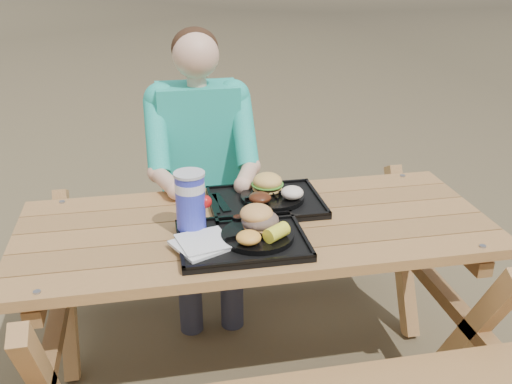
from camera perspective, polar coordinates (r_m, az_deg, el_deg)
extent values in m
plane|color=#999999|center=(2.61, 0.00, -17.97)|extent=(60.00, 60.00, 0.00)
cube|color=black|center=(2.03, -1.41, -4.94)|extent=(0.45, 0.35, 0.02)
cube|color=black|center=(2.32, 0.97, -1.11)|extent=(0.45, 0.35, 0.02)
cylinder|color=black|center=(2.03, 0.15, -4.37)|extent=(0.26, 0.26, 0.02)
cylinder|color=black|center=(2.33, 1.65, -0.51)|extent=(0.26, 0.26, 0.02)
cube|color=silver|center=(1.99, -5.49, -5.18)|extent=(0.23, 0.23, 0.02)
cylinder|color=#1923BB|center=(2.06, -6.56, -1.09)|extent=(0.11, 0.11, 0.21)
cylinder|color=black|center=(2.13, -1.78, -2.78)|extent=(0.05, 0.05, 0.03)
cylinder|color=#FFF11C|center=(2.15, -0.19, -2.50)|extent=(0.06, 0.06, 0.03)
ellipsoid|color=#FFB543|center=(1.95, -0.73, -4.58)|extent=(0.09, 0.09, 0.04)
cube|color=black|center=(2.30, -3.52, -1.03)|extent=(0.06, 0.19, 0.01)
ellipsoid|color=#481E0E|center=(2.25, 0.40, -0.57)|extent=(0.09, 0.09, 0.04)
ellipsoid|color=white|center=(2.29, 3.64, -0.06)|extent=(0.09, 0.09, 0.05)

